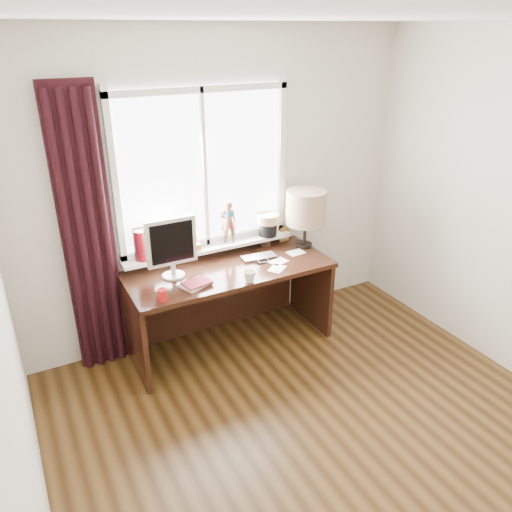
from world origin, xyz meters
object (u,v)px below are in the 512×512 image
table_lamp (306,208)px  monitor (171,244)px  red_cup (163,295)px  laptop (259,257)px  mug (249,276)px  desk (225,289)px

table_lamp → monitor: bearing=-179.1°
monitor → red_cup: bearing=-121.1°
red_cup → monitor: bearing=58.9°
monitor → table_lamp: (1.24, 0.02, 0.09)m
laptop → red_cup: size_ratio=3.25×
mug → laptop: bearing=52.1°
desk → table_lamp: table_lamp is taller
red_cup → table_lamp: table_lamp is taller
desk → table_lamp: 1.00m
red_cup → monitor: 0.45m
red_cup → desk: bearing=28.9°
laptop → table_lamp: table_lamp is taller
mug → table_lamp: table_lamp is taller
desk → laptop: bearing=-8.8°
desk → table_lamp: size_ratio=3.27×
red_cup → table_lamp: bearing=13.5°
mug → table_lamp: bearing=26.9°
mug → table_lamp: size_ratio=0.19×
red_cup → desk: size_ratio=0.05×
desk → monitor: bearing=-175.8°
desk → monitor: monitor is taller
mug → red_cup: bearing=177.1°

